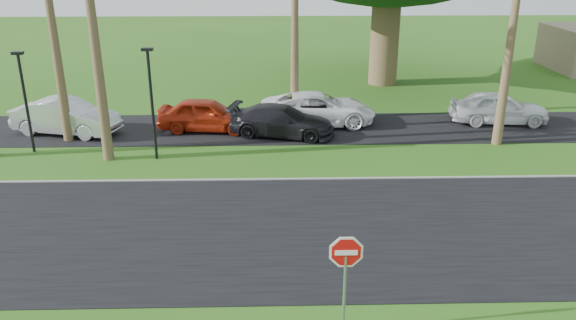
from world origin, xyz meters
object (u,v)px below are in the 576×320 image
(car_minivan, at_px, (318,109))
(car_pickup, at_px, (499,108))
(car_silver, at_px, (66,117))
(car_red, at_px, (206,115))
(car_dark, at_px, (282,121))
(stop_sign_near, at_px, (346,265))

(car_minivan, height_order, car_pickup, car_pickup)
(car_silver, bearing_deg, car_minivan, -69.74)
(car_red, distance_m, car_dark, 3.71)
(car_red, height_order, car_dark, car_red)
(stop_sign_near, xyz_separation_m, car_minivan, (0.64, 16.18, -0.99))
(car_dark, height_order, car_minivan, car_minivan)
(car_red, xyz_separation_m, car_minivan, (5.43, 0.89, 0.01))
(car_silver, height_order, car_minivan, car_silver)
(car_pickup, bearing_deg, car_dark, 102.91)
(stop_sign_near, height_order, car_silver, stop_sign_near)
(car_dark, bearing_deg, car_silver, 100.63)
(stop_sign_near, relative_size, car_red, 0.57)
(stop_sign_near, distance_m, car_red, 16.06)
(car_silver, relative_size, car_red, 1.09)
(stop_sign_near, relative_size, car_silver, 0.52)
(car_minivan, relative_size, car_pickup, 1.21)
(car_silver, relative_size, car_dark, 1.02)
(car_dark, xyz_separation_m, car_minivan, (1.83, 1.77, 0.07))
(car_pickup, bearing_deg, car_silver, 97.17)
(car_minivan, distance_m, car_pickup, 9.06)
(car_silver, xyz_separation_m, car_red, (6.57, 0.34, -0.04))
(stop_sign_near, bearing_deg, car_minivan, 87.74)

